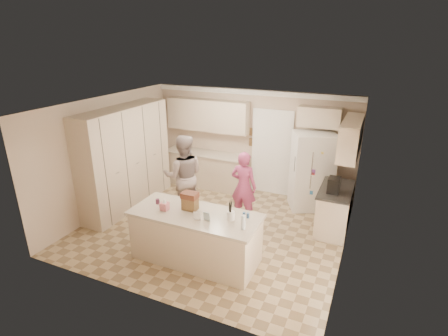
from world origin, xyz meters
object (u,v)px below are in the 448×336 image
at_px(refrigerator, 312,171).
at_px(tissue_box, 165,206).
at_px(island_base, 196,238).
at_px(teen_boy, 184,176).
at_px(coffee_maker, 334,185).
at_px(dollhouse_body, 190,204).
at_px(teen_girl, 244,187).
at_px(utensil_crock, 231,216).

relative_size(refrigerator, tissue_box, 12.86).
height_order(island_base, teen_boy, teen_boy).
distance_m(coffee_maker, dollhouse_body, 2.84).
bearing_deg(teen_girl, tissue_box, 68.05).
bearing_deg(tissue_box, refrigerator, 56.68).
bearing_deg(island_base, dollhouse_body, 146.31).
relative_size(island_base, teen_boy, 1.19).
xyz_separation_m(coffee_maker, tissue_box, (-2.60, -2.00, -0.07)).
relative_size(dollhouse_body, teen_boy, 0.14).
height_order(refrigerator, dollhouse_body, refrigerator).
relative_size(utensil_crock, teen_girl, 0.10).
bearing_deg(coffee_maker, utensil_crock, -127.12).
xyz_separation_m(dollhouse_body, teen_boy, (-0.91, 1.34, -0.11)).
distance_m(utensil_crock, teen_boy, 2.20).
xyz_separation_m(dollhouse_body, teen_girl, (0.39, 1.62, -0.25)).
distance_m(tissue_box, teen_girl, 1.99).
relative_size(coffee_maker, tissue_box, 2.14).
bearing_deg(teen_boy, dollhouse_body, 96.29).
bearing_deg(teen_girl, dollhouse_body, 77.99).
height_order(refrigerator, teen_girl, refrigerator).
xyz_separation_m(utensil_crock, teen_boy, (-1.71, 1.39, -0.08)).
xyz_separation_m(utensil_crock, tissue_box, (-1.20, -0.15, -0.00)).
distance_m(coffee_maker, teen_boy, 3.15).
distance_m(coffee_maker, utensil_crock, 2.32).
bearing_deg(tissue_box, teen_girl, 66.52).
bearing_deg(dollhouse_body, teen_boy, 124.33).
distance_m(tissue_box, teen_boy, 1.62).
distance_m(island_base, utensil_crock, 0.86).
relative_size(coffee_maker, teen_boy, 0.16).
distance_m(utensil_crock, tissue_box, 1.21).
relative_size(refrigerator, teen_boy, 0.98).
bearing_deg(island_base, coffee_maker, 42.83).
height_order(tissue_box, teen_boy, teen_boy).
distance_m(refrigerator, tissue_box, 3.63).
relative_size(tissue_box, teen_boy, 0.08).
bearing_deg(teen_boy, refrigerator, -177.19).
bearing_deg(teen_girl, island_base, 83.59).
bearing_deg(teen_boy, utensil_crock, 112.97).
distance_m(island_base, tissue_box, 0.79).
distance_m(refrigerator, teen_boy, 2.92).
bearing_deg(utensil_crock, refrigerator, 74.62).
bearing_deg(island_base, tissue_box, -169.70).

